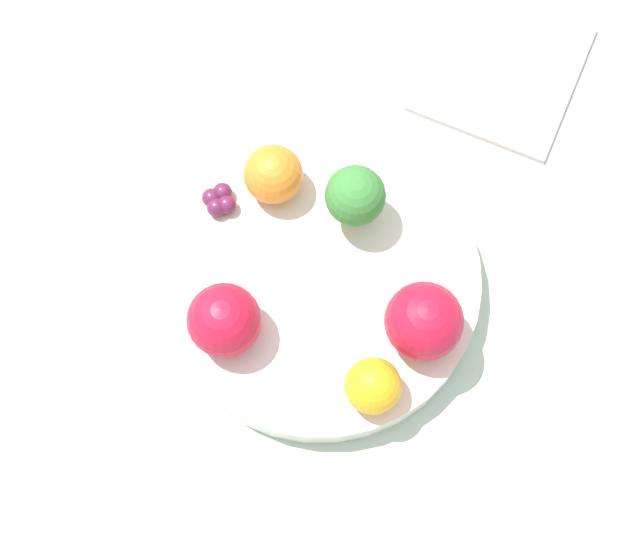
# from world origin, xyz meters

# --- Properties ---
(ground_plane) EXTENTS (6.00, 6.00, 0.00)m
(ground_plane) POSITION_xyz_m (0.00, 0.00, 0.00)
(ground_plane) COLOR gray
(table_surface) EXTENTS (1.20, 1.20, 0.02)m
(table_surface) POSITION_xyz_m (0.00, 0.00, 0.01)
(table_surface) COLOR #B2C6B2
(table_surface) RESTS_ON ground_plane
(bowl) EXTENTS (0.26, 0.26, 0.03)m
(bowl) POSITION_xyz_m (0.00, 0.00, 0.04)
(bowl) COLOR silver
(bowl) RESTS_ON table_surface
(broccoli) EXTENTS (0.05, 0.05, 0.06)m
(broccoli) POSITION_xyz_m (-0.00, -0.06, 0.09)
(broccoli) COLOR #99C17A
(broccoli) RESTS_ON bowl
(apple_red) EXTENTS (0.06, 0.06, 0.06)m
(apple_red) POSITION_xyz_m (-0.09, 0.01, 0.08)
(apple_red) COLOR #B7142D
(apple_red) RESTS_ON bowl
(apple_green) EXTENTS (0.06, 0.06, 0.06)m
(apple_green) POSITION_xyz_m (0.04, 0.08, 0.08)
(apple_green) COLOR #B7142D
(apple_green) RESTS_ON bowl
(orange_front) EXTENTS (0.05, 0.05, 0.05)m
(orange_front) POSITION_xyz_m (0.07, -0.05, 0.08)
(orange_front) COLOR orange
(orange_front) RESTS_ON bowl
(orange_back) EXTENTS (0.04, 0.04, 0.04)m
(orange_back) POSITION_xyz_m (-0.08, 0.07, 0.08)
(orange_back) COLOR orange
(orange_back) RESTS_ON bowl
(grape_cluster) EXTENTS (0.03, 0.03, 0.02)m
(grape_cluster) POSITION_xyz_m (0.10, -0.02, 0.06)
(grape_cluster) COLOR #5B1E42
(grape_cluster) RESTS_ON bowl
(napkin) EXTENTS (0.14, 0.16, 0.01)m
(napkin) POSITION_xyz_m (-0.05, -0.27, 0.02)
(napkin) COLOR beige
(napkin) RESTS_ON table_surface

